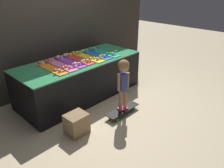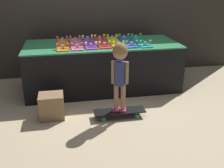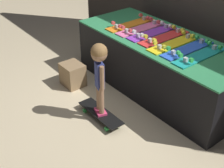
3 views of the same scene
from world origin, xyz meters
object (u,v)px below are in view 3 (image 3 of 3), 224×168
at_px(skateboard_red_on_rack, 164,37).
at_px(skateboard_on_floor, 101,114).
at_px(skateboard_purple_on_rack, 152,32).
at_px(skateboard_teal_on_rack, 200,55).
at_px(skateboard_orange_on_rack, 131,24).
at_px(child, 99,66).
at_px(skateboard_pink_on_rack, 141,28).
at_px(storage_box, 73,75).
at_px(skateboard_blue_on_rack, 188,48).
at_px(skateboard_yellow_on_rack, 174,43).

height_order(skateboard_red_on_rack, skateboard_on_floor, skateboard_red_on_rack).
bearing_deg(skateboard_purple_on_rack, skateboard_teal_on_rack, -3.12).
relative_size(skateboard_orange_on_rack, skateboard_red_on_rack, 1.00).
relative_size(skateboard_red_on_rack, child, 0.87).
distance_m(skateboard_orange_on_rack, skateboard_pink_on_rack, 0.20).
relative_size(skateboard_red_on_rack, skateboard_teal_on_rack, 1.00).
distance_m(skateboard_orange_on_rack, skateboard_on_floor, 1.41).
xyz_separation_m(skateboard_pink_on_rack, storage_box, (-0.40, -0.88, -0.60)).
xyz_separation_m(skateboard_blue_on_rack, skateboard_teal_on_rack, (0.20, -0.03, 0.00)).
xyz_separation_m(skateboard_on_floor, storage_box, (-0.86, 0.16, 0.09)).
distance_m(skateboard_on_floor, storage_box, 0.88).
bearing_deg(skateboard_red_on_rack, child, -86.99).
height_order(skateboard_orange_on_rack, skateboard_yellow_on_rack, same).
xyz_separation_m(skateboard_red_on_rack, storage_box, (-0.80, -0.91, -0.60)).
relative_size(skateboard_blue_on_rack, child, 0.87).
bearing_deg(skateboard_blue_on_rack, child, -108.70).
bearing_deg(skateboard_orange_on_rack, skateboard_purple_on_rack, 3.10).
bearing_deg(skateboard_yellow_on_rack, skateboard_on_floor, -98.20).
relative_size(skateboard_purple_on_rack, skateboard_red_on_rack, 1.00).
bearing_deg(skateboard_blue_on_rack, skateboard_red_on_rack, 175.94).
xyz_separation_m(skateboard_purple_on_rack, skateboard_teal_on_rack, (0.81, -0.04, 0.00)).
relative_size(skateboard_red_on_rack, skateboard_blue_on_rack, 1.00).
height_order(skateboard_red_on_rack, child, child).
distance_m(skateboard_pink_on_rack, skateboard_teal_on_rack, 1.02).
xyz_separation_m(skateboard_orange_on_rack, skateboard_blue_on_rack, (1.02, 0.00, 0.00)).
relative_size(skateboard_blue_on_rack, skateboard_teal_on_rack, 1.00).
bearing_deg(storage_box, skateboard_pink_on_rack, 65.73).
bearing_deg(storage_box, skateboard_yellow_on_rack, 40.69).
bearing_deg(child, storage_box, -172.97).
bearing_deg(skateboard_on_floor, skateboard_red_on_rack, 93.01).
bearing_deg(skateboard_teal_on_rack, skateboard_purple_on_rack, 176.88).
relative_size(skateboard_yellow_on_rack, skateboard_blue_on_rack, 1.00).
bearing_deg(storage_box, skateboard_teal_on_rack, 31.13).
distance_m(skateboard_pink_on_rack, storage_box, 1.14).
bearing_deg(skateboard_purple_on_rack, skateboard_pink_on_rack, -175.46).
height_order(child, storage_box, child).
height_order(skateboard_pink_on_rack, skateboard_teal_on_rack, same).
distance_m(skateboard_on_floor, child, 0.64).
bearing_deg(child, skateboard_on_floor, -65.59).
distance_m(skateboard_pink_on_rack, skateboard_red_on_rack, 0.41).
bearing_deg(child, skateboard_pink_on_rack, 131.30).
distance_m(skateboard_teal_on_rack, storage_box, 1.76).
bearing_deg(skateboard_teal_on_rack, skateboard_blue_on_rack, 172.80).
bearing_deg(skateboard_on_floor, skateboard_pink_on_rack, 114.01).
height_order(skateboard_pink_on_rack, skateboard_purple_on_rack, same).
relative_size(skateboard_yellow_on_rack, child, 0.87).
distance_m(skateboard_red_on_rack, skateboard_blue_on_rack, 0.41).
bearing_deg(skateboard_orange_on_rack, skateboard_yellow_on_rack, -0.72).
xyz_separation_m(skateboard_blue_on_rack, skateboard_on_floor, (-0.35, -1.04, -0.68)).
distance_m(skateboard_purple_on_rack, skateboard_on_floor, 1.28).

